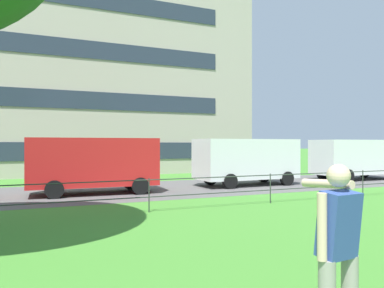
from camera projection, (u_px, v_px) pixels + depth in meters
The scene contains 6 objects.
street_strip at pixel (58, 194), 15.08m from camera, with size 80.00×6.76×0.01m, color #565454.
park_fence at pixel (73, 193), 10.13m from camera, with size 29.84×0.04×1.00m.
person_thrower at pixel (337, 251), 3.57m from camera, with size 0.51×0.80×1.80m.
panel_van_far_left at pixel (94, 162), 15.16m from camera, with size 5.07×2.25×2.24m.
panel_van_right at pixel (247, 159), 18.31m from camera, with size 5.05×2.21×2.24m.
panel_van_left at pixel (355, 157), 21.19m from camera, with size 5.02×2.14×2.24m.
Camera 1 is at (-1.13, 3.21, 1.98)m, focal length 35.23 mm.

